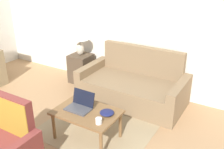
% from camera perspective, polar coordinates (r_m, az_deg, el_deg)
% --- Properties ---
extents(wall_back, '(6.79, 0.06, 2.60)m').
position_cam_1_polar(wall_back, '(4.96, 1.23, 11.96)').
color(wall_back, white).
rests_on(wall_back, ground_plane).
extents(rug, '(1.58, 2.04, 0.01)m').
position_cam_1_polar(rug, '(4.26, -0.40, -9.15)').
color(rug, '#9E8966').
rests_on(rug, ground_plane).
extents(couch, '(1.81, 0.93, 0.91)m').
position_cam_1_polar(couch, '(4.64, 4.76, -2.65)').
color(couch, '#846B4C').
rests_on(couch, ground_plane).
extents(side_table, '(0.41, 0.41, 0.58)m').
position_cam_1_polar(side_table, '(5.37, -6.73, 1.36)').
color(side_table, '#4C3D2D').
rests_on(side_table, ground_plane).
extents(table_lamp, '(0.38, 0.38, 0.50)m').
position_cam_1_polar(table_lamp, '(5.16, -7.07, 8.02)').
color(table_lamp, beige).
rests_on(table_lamp, side_table).
extents(coffee_table, '(0.88, 0.60, 0.43)m').
position_cam_1_polar(coffee_table, '(3.62, -5.53, -8.67)').
color(coffee_table, brown).
rests_on(coffee_table, ground_plane).
extents(laptop, '(0.34, 0.28, 0.23)m').
position_cam_1_polar(laptop, '(3.65, -6.95, -6.58)').
color(laptop, '#47474C').
rests_on(laptop, coffee_table).
extents(cup_navy, '(0.08, 0.08, 0.08)m').
position_cam_1_polar(cup_navy, '(3.32, -2.91, -10.06)').
color(cup_navy, white).
rests_on(cup_navy, coffee_table).
extents(snack_bowl, '(0.19, 0.19, 0.05)m').
position_cam_1_polar(snack_bowl, '(3.50, -1.12, -8.30)').
color(snack_bowl, '#191E4C').
rests_on(snack_bowl, coffee_table).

